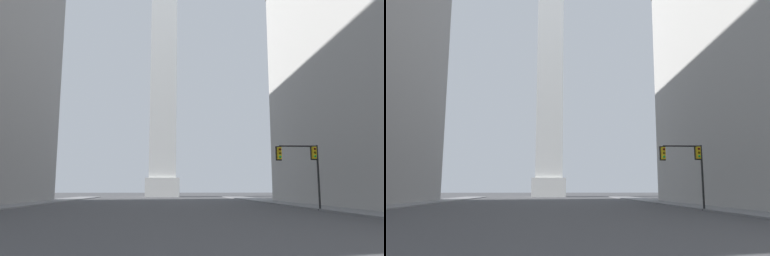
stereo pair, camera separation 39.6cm
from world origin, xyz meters
The scene contains 3 objects.
sidewalk_right centered at (16.92, 33.77, 0.07)m, with size 5.00×112.56×0.15m, color slate.
obelisk centered at (0.00, 93.80, 38.40)m, with size 8.26×8.26×79.17m.
traffic_light_mid_right centered at (13.30, 32.82, 4.48)m, with size 4.09×0.52×5.93m.
Camera 1 is at (0.49, -0.76, 1.91)m, focal length 35.00 mm.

